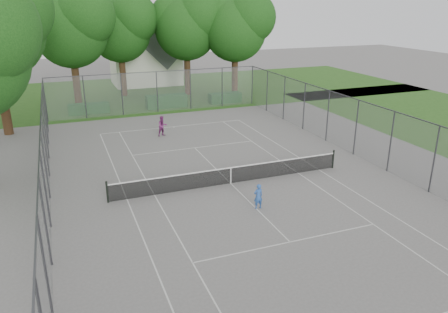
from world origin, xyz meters
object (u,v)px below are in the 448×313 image
object	(u,v)px
tennis_net	(231,175)
woman_player	(162,126)
girl_player	(258,196)
house	(145,51)

from	to	relation	value
tennis_net	woman_player	bearing A→B (deg)	97.59
girl_player	woman_player	size ratio (longest dim) A/B	0.84
tennis_net	house	xyz separation A→B (m)	(1.89, 31.00, 3.21)
tennis_net	house	bearing A→B (deg)	86.51
house	woman_player	distance (m)	21.62
tennis_net	house	world-z (taller)	house
tennis_net	woman_player	size ratio (longest dim) A/B	8.84
woman_player	house	bearing A→B (deg)	67.75
house	woman_player	world-z (taller)	house
house	girl_player	world-z (taller)	house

